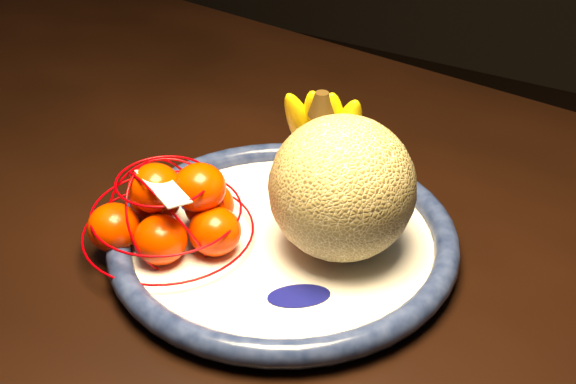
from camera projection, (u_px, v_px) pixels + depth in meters
The scene contains 6 objects.
dining_table at pixel (162, 201), 1.03m from camera, with size 1.67×1.12×0.78m.
fruit_bowl at pixel (283, 238), 0.80m from camera, with size 0.38×0.38×0.03m.
cantaloupe at pixel (342, 188), 0.74m from camera, with size 0.15×0.15×0.15m, color olive.
banana_bunch at pixel (326, 138), 0.81m from camera, with size 0.11×0.11×0.17m.
mandarin_bag at pixel (172, 212), 0.77m from camera, with size 0.24×0.24×0.12m.
price_tag at pixel (163, 186), 0.73m from camera, with size 0.07×0.03×0.00m, color white.
Camera 1 is at (0.72, -0.65, 1.28)m, focal length 45.00 mm.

